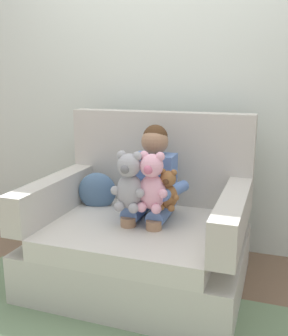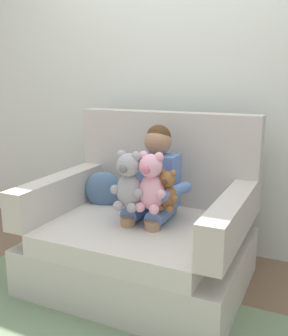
{
  "view_description": "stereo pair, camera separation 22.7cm",
  "coord_description": "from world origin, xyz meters",
  "px_view_note": "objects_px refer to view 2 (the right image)",
  "views": [
    {
      "loc": [
        0.78,
        -2.14,
        1.29
      ],
      "look_at": [
        0.05,
        -0.05,
        0.77
      ],
      "focal_mm": 41.67,
      "sensor_mm": 36.0,
      "label": 1
    },
    {
      "loc": [
        0.99,
        -2.05,
        1.29
      ],
      "look_at": [
        0.05,
        -0.05,
        0.77
      ],
      "focal_mm": 41.67,
      "sensor_mm": 36.0,
      "label": 2
    }
  ],
  "objects_px": {
    "seated_child": "(153,185)",
    "plush_grey": "(129,182)",
    "armchair": "(145,233)",
    "plush_pink": "(151,183)",
    "throw_pillow": "(103,190)",
    "plush_brown": "(167,191)"
  },
  "relations": [
    {
      "from": "seated_child",
      "to": "throw_pillow",
      "type": "relative_size",
      "value": 3.17
    },
    {
      "from": "armchair",
      "to": "plush_pink",
      "type": "distance_m",
      "value": 0.41
    },
    {
      "from": "seated_child",
      "to": "plush_pink",
      "type": "bearing_deg",
      "value": -71.38
    },
    {
      "from": "plush_brown",
      "to": "throw_pillow",
      "type": "xyz_separation_m",
      "value": [
        -0.57,
        0.22,
        -0.12
      ]
    },
    {
      "from": "throw_pillow",
      "to": "plush_grey",
      "type": "bearing_deg",
      "value": -40.26
    },
    {
      "from": "armchair",
      "to": "plush_pink",
      "type": "bearing_deg",
      "value": -52.92
    },
    {
      "from": "armchair",
      "to": "plush_brown",
      "type": "height_order",
      "value": "armchair"
    },
    {
      "from": "armchair",
      "to": "throw_pillow",
      "type": "xyz_separation_m",
      "value": [
        -0.38,
        0.13,
        0.2
      ]
    },
    {
      "from": "throw_pillow",
      "to": "plush_pink",
      "type": "bearing_deg",
      "value": -29.23
    },
    {
      "from": "seated_child",
      "to": "throw_pillow",
      "type": "bearing_deg",
      "value": 166.45
    },
    {
      "from": "seated_child",
      "to": "plush_grey",
      "type": "xyz_separation_m",
      "value": [
        -0.07,
        -0.2,
        0.06
      ]
    },
    {
      "from": "plush_brown",
      "to": "armchair",
      "type": "bearing_deg",
      "value": 171.05
    },
    {
      "from": "plush_pink",
      "to": "throw_pillow",
      "type": "bearing_deg",
      "value": 155.98
    },
    {
      "from": "armchair",
      "to": "plush_pink",
      "type": "relative_size",
      "value": 3.65
    },
    {
      "from": "plush_grey",
      "to": "throw_pillow",
      "type": "bearing_deg",
      "value": 123.15
    },
    {
      "from": "seated_child",
      "to": "armchair",
      "type": "bearing_deg",
      "value": -146.58
    },
    {
      "from": "plush_brown",
      "to": "seated_child",
      "type": "bearing_deg",
      "value": 156.12
    },
    {
      "from": "seated_child",
      "to": "plush_pink",
      "type": "distance_m",
      "value": 0.19
    },
    {
      "from": "plush_pink",
      "to": "throw_pillow",
      "type": "xyz_separation_m",
      "value": [
        -0.48,
        0.27,
        -0.17
      ]
    },
    {
      "from": "seated_child",
      "to": "plush_pink",
      "type": "xyz_separation_m",
      "value": [
        0.06,
        -0.17,
        0.06
      ]
    },
    {
      "from": "plush_brown",
      "to": "plush_pink",
      "type": "bearing_deg",
      "value": -133.79
    },
    {
      "from": "throw_pillow",
      "to": "seated_child",
      "type": "bearing_deg",
      "value": -13.3
    }
  ]
}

